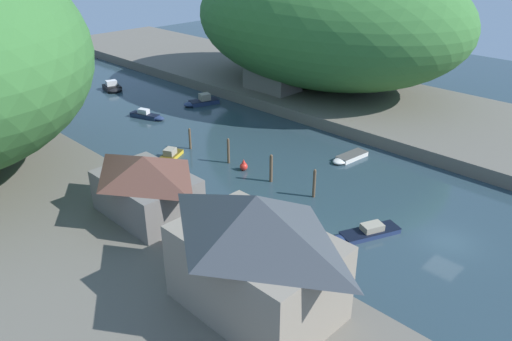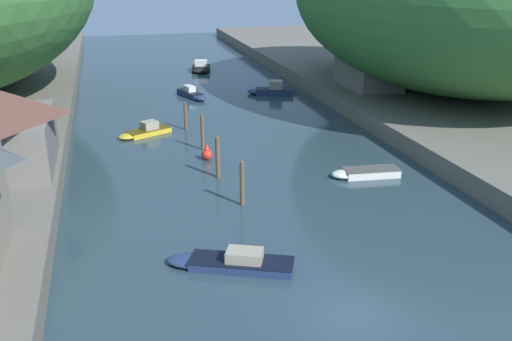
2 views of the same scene
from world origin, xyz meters
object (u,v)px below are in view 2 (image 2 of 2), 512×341
object	(u,v)px
boat_moored_right	(271,90)
boat_small_dinghy	(144,131)
right_bank_cottage	(369,62)
boat_navy_launch	(201,68)
channel_buoy_near	(207,154)
boat_red_skiff	(192,94)
boat_far_right_bank	(363,173)
boathouse_shed	(4,128)
boat_open_rowboat	(229,262)

from	to	relation	value
boat_moored_right	boat_small_dinghy	bearing A→B (deg)	147.43
right_bank_cottage	boat_small_dinghy	size ratio (longest dim) A/B	1.68
right_bank_cottage	boat_navy_launch	size ratio (longest dim) A/B	1.89
channel_buoy_near	boat_small_dinghy	bearing A→B (deg)	118.02
boat_red_skiff	boat_far_right_bank	distance (m)	26.85
boathouse_shed	channel_buoy_near	xyz separation A→B (m)	(12.85, 2.42, -3.54)
boat_open_rowboat	boat_far_right_bank	xyz separation A→B (m)	(11.19, 9.37, -0.03)
boathouse_shed	boat_red_skiff	xyz separation A→B (m)	(14.85, 22.17, -3.63)
boat_far_right_bank	boat_small_dinghy	xyz separation A→B (m)	(-13.39, 13.41, 0.07)
right_bank_cottage	boat_red_skiff	xyz separation A→B (m)	(-17.11, 5.81, -3.58)
boat_red_skiff	channel_buoy_near	distance (m)	19.85
right_bank_cottage	channel_buoy_near	size ratio (longest dim) A/B	6.69
right_bank_cottage	boat_navy_launch	xyz separation A→B (m)	(-13.79, 19.93, -3.50)
boat_open_rowboat	right_bank_cottage	bearing A→B (deg)	-12.06
boat_red_skiff	boat_moored_right	bearing A→B (deg)	157.92
right_bank_cottage	channel_buoy_near	xyz separation A→B (m)	(-19.11, -13.94, -3.49)
boat_far_right_bank	boat_open_rowboat	bearing A→B (deg)	135.16
boathouse_shed	boat_red_skiff	distance (m)	26.93
boat_navy_launch	channel_buoy_near	xyz separation A→B (m)	(-5.32, -33.87, 0.01)
boat_moored_right	boat_far_right_bank	bearing A→B (deg)	-164.38
boathouse_shed	boat_navy_launch	bearing A→B (deg)	63.40
boat_open_rowboat	boat_navy_launch	xyz separation A→B (m)	(7.05, 49.28, 0.16)
boat_navy_launch	channel_buoy_near	distance (m)	34.28
boat_open_rowboat	channel_buoy_near	world-z (taller)	channel_buoy_near
boat_moored_right	boat_red_skiff	bearing A→B (deg)	104.39
boat_open_rowboat	boat_red_skiff	bearing A→B (deg)	17.27
boat_navy_launch	boat_small_dinghy	bearing A→B (deg)	84.90
boat_navy_launch	boat_small_dinghy	distance (m)	28.06
boat_navy_launch	channel_buoy_near	bearing A→B (deg)	95.21
boat_open_rowboat	boat_red_skiff	size ratio (longest dim) A/B	1.22
boat_moored_right	boat_open_rowboat	bearing A→B (deg)	178.45
boathouse_shed	boat_open_rowboat	xyz separation A→B (m)	(11.12, -12.99, -3.70)
boat_red_skiff	boat_far_right_bank	bearing A→B (deg)	87.39
boathouse_shed	boat_moored_right	xyz separation A→B (m)	(23.24, 21.68, -3.56)
boathouse_shed	boat_small_dinghy	xyz separation A→B (m)	(8.93, 9.79, -3.67)
boat_red_skiff	boat_navy_launch	xyz separation A→B (m)	(3.32, 14.12, 0.08)
right_bank_cottage	boat_far_right_bank	bearing A→B (deg)	-115.77
boathouse_shed	boat_open_rowboat	bearing A→B (deg)	-49.43
boat_far_right_bank	boathouse_shed	bearing A→B (deg)	86.01
right_bank_cottage	boat_moored_right	size ratio (longest dim) A/B	1.51
boathouse_shed	boat_small_dinghy	size ratio (longest dim) A/B	1.79
boat_navy_launch	boat_moored_right	distance (m)	15.45
boat_red_skiff	boat_small_dinghy	size ratio (longest dim) A/B	1.07
boat_navy_launch	boat_far_right_bank	bearing A→B (deg)	110.07
right_bank_cottage	boat_small_dinghy	bearing A→B (deg)	-164.08
boat_red_skiff	channel_buoy_near	size ratio (longest dim) A/B	4.27
right_bank_cottage	boat_red_skiff	world-z (taller)	right_bank_cottage
boat_moored_right	channel_buoy_near	bearing A→B (deg)	169.37
boat_open_rowboat	boat_moored_right	bearing A→B (deg)	4.06
boathouse_shed	boat_moored_right	size ratio (longest dim) A/B	1.60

